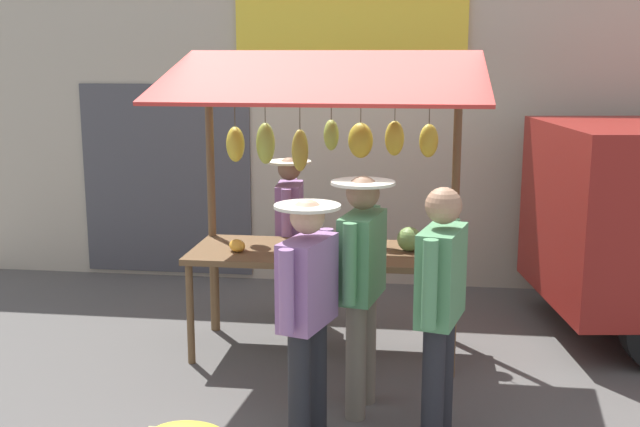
{
  "coord_description": "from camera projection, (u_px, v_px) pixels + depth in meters",
  "views": [
    {
      "loc": [
        -0.79,
        6.19,
        2.46
      ],
      "look_at": [
        0.0,
        0.3,
        1.25
      ],
      "focal_mm": 43.94,
      "sensor_mm": 36.0,
      "label": 1
    }
  ],
  "objects": [
    {
      "name": "shopper_with_shopping_bag",
      "position": [
        441.0,
        298.0,
        4.87
      ],
      "size": [
        0.33,
        0.69,
        1.67
      ],
      "rotation": [
        0.0,
        0.0,
        -1.81
      ],
      "color": "#232328",
      "rests_on": "ground"
    },
    {
      "name": "market_stall",
      "position": [
        326.0,
        168.0,
        6.35
      ],
      "size": [
        2.5,
        1.46,
        2.5
      ],
      "color": "brown",
      "rests_on": "ground"
    },
    {
      "name": "vendor_with_sunhat",
      "position": [
        290.0,
        227.0,
        7.21
      ],
      "size": [
        0.4,
        0.67,
        1.55
      ],
      "rotation": [
        0.0,
        0.0,
        1.64
      ],
      "color": "#726656",
      "rests_on": "ground"
    },
    {
      "name": "shopper_in_striped_shirt",
      "position": [
        362.0,
        275.0,
        5.33
      ],
      "size": [
        0.43,
        0.7,
        1.67
      ],
      "rotation": [
        0.0,
        0.0,
        -1.76
      ],
      "color": "#726656",
      "rests_on": "ground"
    },
    {
      "name": "ground_plane",
      "position": [
        325.0,
        351.0,
        6.61
      ],
      "size": [
        40.0,
        40.0,
        0.0
      ],
      "primitive_type": "plane",
      "color": "#514F4C"
    },
    {
      "name": "street_backdrop",
      "position": [
        347.0,
        127.0,
        8.41
      ],
      "size": [
        9.0,
        0.3,
        3.4
      ],
      "color": "#B2A893",
      "rests_on": "ground"
    },
    {
      "name": "shopper_with_ponytail",
      "position": [
        308.0,
        303.0,
        4.9
      ],
      "size": [
        0.41,
        0.66,
        1.59
      ],
      "rotation": [
        0.0,
        0.0,
        -1.85
      ],
      "color": "#232328",
      "rests_on": "ground"
    }
  ]
}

